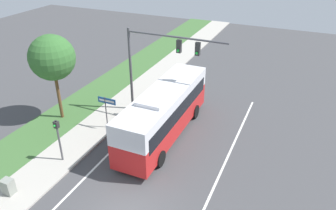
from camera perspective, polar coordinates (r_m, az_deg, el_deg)
sidewalk at (r=21.05m, az=-22.40°, el=-11.94°), size 2.80×80.00×0.12m
lane_divider_near at (r=19.57m, az=-16.77°, el=-14.50°), size 0.14×30.00×0.01m
bus at (r=22.32m, az=-0.64°, el=-0.93°), size 2.60×10.31×3.68m
signal_gantry at (r=23.70m, az=-1.88°, el=8.41°), size 7.48×0.41×6.72m
pedestrian_signal at (r=20.88m, az=-18.60°, el=-4.90°), size 0.28×0.34×2.93m
street_sign at (r=23.53m, az=-10.65°, el=-0.26°), size 1.44×0.08×2.59m
utility_cabinet at (r=20.30m, az=-26.07°, el=-12.63°), size 0.61×0.51×0.91m
roadside_tree at (r=24.67m, az=-19.54°, el=7.75°), size 3.28×3.28×6.48m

